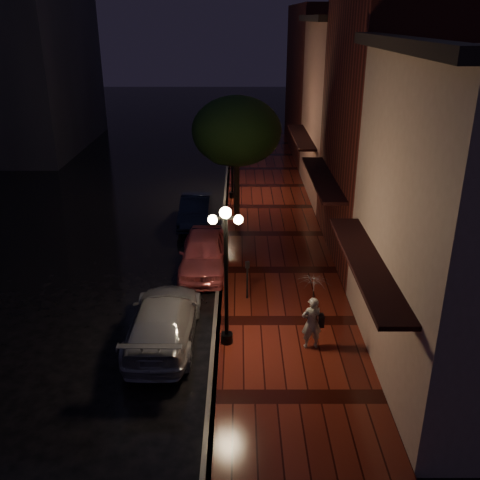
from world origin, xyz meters
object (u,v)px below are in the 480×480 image
(streetlamp_far, at_px, (232,153))
(pink_car, at_px, (204,253))
(silver_car, at_px, (163,320))
(streetlamp_near, at_px, (226,269))
(navy_car, at_px, (196,210))
(parking_meter, at_px, (247,276))
(street_tree, at_px, (237,133))
(woman_with_umbrella, at_px, (313,302))

(streetlamp_far, xyz_separation_m, pink_car, (-1.01, -8.71, -1.85))
(silver_car, bearing_deg, streetlamp_far, -97.39)
(streetlamp_near, xyz_separation_m, streetlamp_far, (0.00, 14.00, 0.00))
(navy_car, distance_m, parking_meter, 8.09)
(parking_meter, bearing_deg, pink_car, 102.34)
(pink_car, xyz_separation_m, silver_car, (-0.92, -4.96, -0.03))
(navy_car, bearing_deg, street_tree, 15.19)
(streetlamp_near, height_order, streetlamp_far, same)
(pink_car, relative_size, woman_with_umbrella, 1.90)
(street_tree, bearing_deg, woman_with_umbrella, -78.77)
(streetlamp_far, height_order, pink_car, streetlamp_far)
(streetlamp_near, height_order, street_tree, street_tree)
(silver_car, bearing_deg, street_tree, -100.95)
(street_tree, xyz_separation_m, parking_meter, (0.39, -8.24, -3.25))
(streetlamp_far, height_order, street_tree, street_tree)
(streetlamp_near, bearing_deg, woman_with_umbrella, -5.39)
(street_tree, bearing_deg, streetlamp_far, 94.91)
(pink_car, bearing_deg, streetlamp_near, -78.94)
(silver_car, xyz_separation_m, woman_with_umbrella, (4.42, -0.56, 0.96))
(street_tree, height_order, pink_car, street_tree)
(street_tree, xyz_separation_m, pink_car, (-1.27, -5.70, -3.50))
(pink_car, height_order, parking_meter, parking_meter)
(pink_car, relative_size, parking_meter, 3.15)
(streetlamp_far, xyz_separation_m, silver_car, (-1.93, -13.67, -1.88))
(streetlamp_far, bearing_deg, parking_meter, -86.69)
(navy_car, bearing_deg, silver_car, -90.48)
(street_tree, relative_size, pink_car, 1.32)
(streetlamp_far, relative_size, silver_car, 0.87)
(streetlamp_far, height_order, silver_car, streetlamp_far)
(street_tree, relative_size, silver_car, 1.18)
(streetlamp_near, height_order, silver_car, streetlamp_near)
(streetlamp_far, distance_m, silver_car, 13.94)
(streetlamp_near, xyz_separation_m, navy_car, (-1.72, 10.48, -1.95))
(streetlamp_far, distance_m, pink_car, 8.96)
(silver_car, relative_size, parking_meter, 3.53)
(streetlamp_near, bearing_deg, streetlamp_far, 90.00)
(parking_meter, bearing_deg, navy_car, 86.15)
(streetlamp_near, relative_size, silver_car, 0.87)
(streetlamp_near, distance_m, streetlamp_far, 14.00)
(street_tree, bearing_deg, pink_car, -102.58)
(streetlamp_near, xyz_separation_m, street_tree, (0.26, 10.99, 1.64))
(streetlamp_far, height_order, parking_meter, streetlamp_far)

